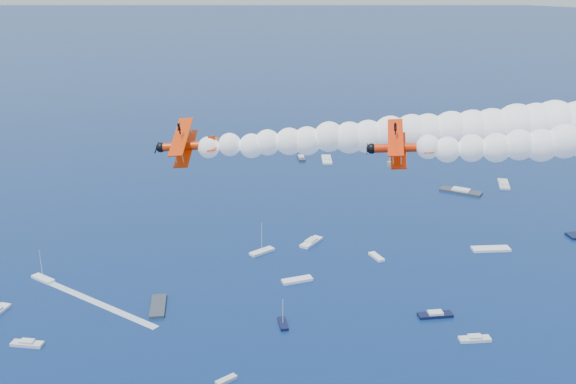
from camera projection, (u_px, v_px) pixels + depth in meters
The scene contains 4 objects.
biplane_lead at pixel (401, 148), 81.24m from camera, with size 7.78×8.72×5.26m, color #F02B05, non-canonical shape.
biplane_trail at pixel (188, 146), 91.10m from camera, with size 8.22×9.22×5.55m, color red, non-canonical shape.
smoke_trail_trail at pixel (410, 133), 88.65m from camera, with size 51.17×33.08×10.88m, color white, non-canonical shape.
spectator_boats at pixel (441, 256), 193.25m from camera, with size 206.49×173.08×0.70m.
Camera 1 is at (55.34, -47.81, 82.51)m, focal length 43.03 mm.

